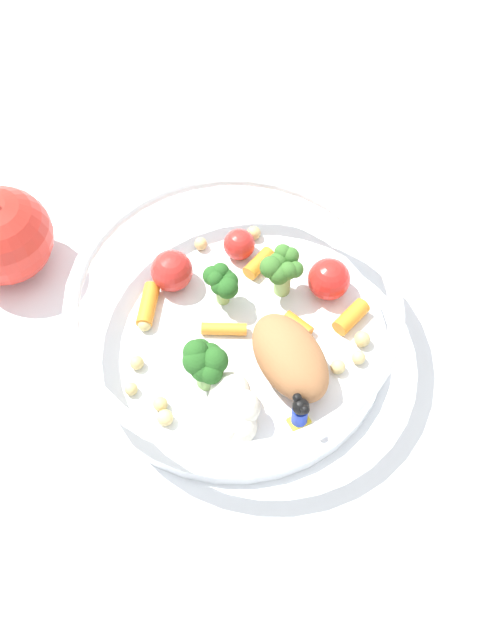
{
  "coord_description": "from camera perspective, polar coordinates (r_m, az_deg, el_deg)",
  "views": [
    {
      "loc": [
        0.31,
        0.1,
        0.55
      ],
      "look_at": [
        -0.01,
        0.0,
        0.03
      ],
      "focal_mm": 48.15,
      "sensor_mm": 36.0,
      "label": 1
    }
  ],
  "objects": [
    {
      "name": "loose_apple",
      "position": [
        0.68,
        -15.46,
        5.41
      ],
      "size": [
        0.08,
        0.08,
        0.09
      ],
      "color": "red",
      "rests_on": "ground_plane"
    },
    {
      "name": "ground_plane",
      "position": [
        0.64,
        -0.57,
        -2.0
      ],
      "size": [
        2.4,
        2.4,
        0.0
      ],
      "primitive_type": "plane",
      "color": "white"
    },
    {
      "name": "food_container",
      "position": [
        0.61,
        0.23,
        -0.47
      ],
      "size": [
        0.24,
        0.24,
        0.06
      ],
      "color": "white",
      "rests_on": "ground_plane"
    }
  ]
}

